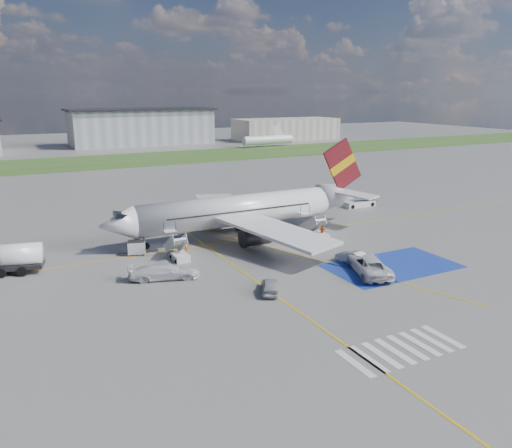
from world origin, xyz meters
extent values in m
plane|color=#60605E|center=(0.00, 0.00, 0.00)|extent=(400.00, 400.00, 0.00)
cube|color=#2D4C1E|center=(0.00, 95.00, 0.01)|extent=(400.00, 30.00, 0.01)
cube|color=gold|center=(0.00, 12.00, 0.01)|extent=(120.00, 0.20, 0.01)
cube|color=gold|center=(-5.00, -10.00, 0.01)|extent=(0.20, 60.00, 0.01)
cube|color=gold|center=(0.00, 12.00, 0.01)|extent=(20.71, 56.45, 0.01)
cube|color=navy|center=(10.00, -4.00, 0.01)|extent=(14.00, 8.00, 0.01)
cube|color=silver|center=(-6.00, -18.00, 0.01)|extent=(0.60, 4.00, 0.01)
cube|color=silver|center=(-4.80, -18.00, 0.01)|extent=(0.60, 4.00, 0.01)
cube|color=silver|center=(-3.60, -18.00, 0.01)|extent=(0.60, 4.00, 0.01)
cube|color=silver|center=(-2.40, -18.00, 0.01)|extent=(0.60, 4.00, 0.01)
cube|color=silver|center=(-1.20, -18.00, 0.01)|extent=(0.60, 4.00, 0.01)
cube|color=silver|center=(0.00, -18.00, 0.01)|extent=(0.60, 4.00, 0.01)
cube|color=silver|center=(1.20, -18.00, 0.01)|extent=(0.60, 4.00, 0.01)
cube|color=silver|center=(2.40, -18.00, 0.01)|extent=(0.60, 4.00, 0.01)
cube|color=gray|center=(20.00, 135.00, 6.00)|extent=(48.00, 18.00, 12.00)
cube|color=gray|center=(75.00, 128.00, 4.00)|extent=(40.00, 16.00, 8.00)
cylinder|color=silver|center=(0.00, 14.00, 3.40)|extent=(26.00, 3.90, 3.90)
cone|color=silver|center=(-15.00, 14.00, 3.40)|extent=(4.00, 3.90, 3.90)
cube|color=black|center=(-14.40, 14.00, 4.45)|extent=(1.67, 1.90, 0.82)
cone|color=silver|center=(16.20, 14.00, 3.80)|extent=(6.50, 3.90, 3.90)
cube|color=silver|center=(1.00, 5.50, 2.80)|extent=(9.86, 15.95, 1.40)
cube|color=silver|center=(1.00, 22.50, 2.80)|extent=(9.86, 15.95, 1.40)
cylinder|color=#38383A|center=(0.00, 8.40, 1.40)|extent=(3.40, 2.10, 2.10)
cylinder|color=#38383A|center=(0.00, 19.60, 1.40)|extent=(3.40, 2.10, 2.10)
cube|color=#590F15|center=(16.50, 14.00, 8.20)|extent=(6.62, 0.30, 7.45)
cube|color=#D09B0B|center=(16.50, 14.00, 8.20)|extent=(4.36, 0.40, 3.08)
cube|color=silver|center=(16.80, 10.80, 4.50)|extent=(4.73, 5.95, 0.49)
cube|color=silver|center=(16.80, 17.20, 4.50)|extent=(4.73, 5.95, 0.49)
cube|color=black|center=(0.00, 12.04, 3.75)|extent=(19.50, 0.04, 0.18)
cube|color=black|center=(0.00, 15.96, 3.75)|extent=(19.50, 0.04, 0.18)
cube|color=silver|center=(-9.50, 9.85, 1.45)|extent=(1.40, 3.73, 2.32)
cube|color=silver|center=(-9.50, 11.75, 2.50)|extent=(1.40, 1.00, 0.12)
cylinder|color=black|center=(-10.20, 11.75, 3.05)|extent=(0.06, 0.06, 1.10)
cylinder|color=black|center=(-8.80, 11.75, 3.05)|extent=(0.06, 0.06, 1.10)
cube|color=silver|center=(-9.50, 8.25, 0.35)|extent=(1.60, 2.40, 0.70)
cube|color=silver|center=(9.00, 9.85, 1.45)|extent=(1.40, 3.73, 2.32)
cube|color=silver|center=(9.00, 11.75, 2.50)|extent=(1.40, 1.00, 0.12)
cylinder|color=black|center=(8.30, 11.75, 3.05)|extent=(0.06, 0.06, 1.10)
cylinder|color=black|center=(9.70, 11.75, 3.05)|extent=(0.06, 0.06, 1.10)
cube|color=silver|center=(9.00, 8.25, 0.35)|extent=(1.60, 2.40, 0.70)
cylinder|color=silver|center=(-26.52, 12.31, 1.97)|extent=(7.05, 3.80, 2.27)
cube|color=black|center=(-26.52, 12.31, 0.84)|extent=(7.05, 3.80, 0.49)
cube|color=silver|center=(-13.29, 12.44, 0.84)|extent=(2.20, 1.64, 1.38)
cube|color=black|center=(-13.29, 12.44, 1.58)|extent=(2.08, 1.52, 0.12)
cube|color=silver|center=(25.16, 20.46, 0.44)|extent=(5.32, 1.85, 0.88)
cube|color=black|center=(26.48, 20.44, 1.21)|extent=(3.48, 1.38, 0.98)
imported|color=#A5A7AC|center=(-5.14, -4.35, 0.66)|extent=(3.11, 4.17, 1.32)
imported|color=#B3B6BB|center=(6.85, -1.38, 0.68)|extent=(2.49, 4.33, 1.35)
imported|color=silver|center=(6.51, -4.19, 1.19)|extent=(5.03, 6.98, 2.38)
imported|color=silver|center=(-12.81, 3.54, 1.02)|extent=(5.58, 3.53, 2.03)
imported|color=orange|center=(-7.99, 10.56, 0.81)|extent=(0.69, 0.70, 1.63)
imported|color=orange|center=(-12.89, 14.11, 0.96)|extent=(1.18, 1.13, 1.91)
imported|color=#E25B0B|center=(9.42, 8.28, 0.84)|extent=(0.81, 1.07, 1.68)
camera|label=1|loc=(-26.11, -42.12, 18.07)|focal=35.00mm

